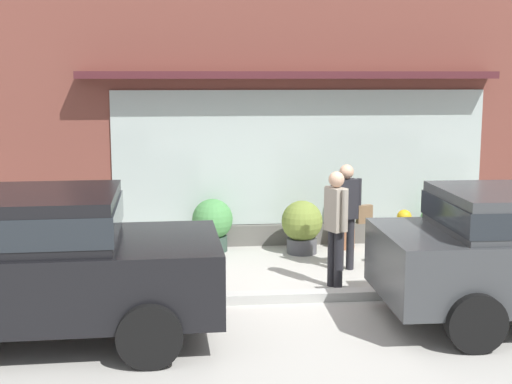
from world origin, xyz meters
name	(u,v)px	position (x,y,z in m)	size (l,w,h in m)	color
ground_plane	(321,295)	(0.00, 0.00, 0.00)	(60.00, 60.00, 0.00)	#B2AFA8
curb_strip	(324,295)	(0.00, -0.20, 0.06)	(14.00, 0.24, 0.12)	#B2B2AD
storefront	(288,93)	(0.00, 3.19, 2.62)	(14.00, 0.81, 5.36)	brown
fire_hydrant	(403,240)	(1.50, 1.17, 0.45)	(0.39, 0.35, 0.92)	gold
pedestrian_with_handbag	(347,209)	(0.63, 1.23, 0.94)	(0.67, 0.27, 1.61)	#232328
pedestrian_passerby	(336,221)	(0.26, 0.34, 0.95)	(0.30, 0.43, 1.63)	#232328
parked_car_black	(27,258)	(-3.55, -1.30, 0.95)	(4.12, 2.17, 1.67)	black
potted_plant_low_front	(345,212)	(0.91, 2.59, 0.63)	(0.35, 0.35, 1.31)	#9E6042
potted_plant_trailing_edge	(302,225)	(0.13, 2.32, 0.47)	(0.68, 0.68, 0.88)	#4C4C51
potted_plant_corner_tall	(431,217)	(2.45, 2.62, 0.50)	(0.49, 0.49, 1.04)	#9E6042
potted_plant_doorstep	(213,223)	(-1.34, 2.62, 0.48)	(0.68, 0.68, 0.89)	#33473D
potted_plant_by_entrance	(68,232)	(-3.73, 2.71, 0.35)	(0.44, 0.44, 0.62)	#33473D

